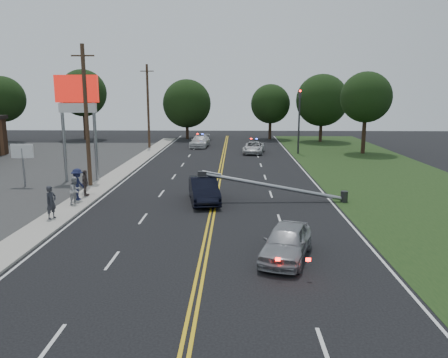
{
  "coord_description": "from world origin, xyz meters",
  "views": [
    {
      "loc": [
        1.31,
        -18.65,
        6.72
      ],
      "look_at": [
        0.63,
        6.64,
        1.7
      ],
      "focal_mm": 35.0,
      "sensor_mm": 36.0,
      "label": 1
    }
  ],
  "objects_px": {
    "emergency_a": "(254,148)",
    "bystander_b": "(75,190)",
    "utility_pole_far": "(148,106)",
    "waiting_sedan": "(286,242)",
    "utility_pole_mid": "(86,116)",
    "small_sign": "(22,155)",
    "fallen_streetlight": "(282,187)",
    "bystander_a": "(51,202)",
    "crashed_sedan": "(204,190)",
    "emergency_b": "(200,141)",
    "pylon_sign": "(77,102)",
    "bystander_d": "(85,183)",
    "traffic_signal": "(299,116)",
    "bystander_c": "(78,184)"
  },
  "relations": [
    {
      "from": "traffic_signal",
      "to": "bystander_d",
      "type": "distance_m",
      "value": 27.25
    },
    {
      "from": "pylon_sign",
      "to": "bystander_b",
      "type": "xyz_separation_m",
      "value": [
        2.21,
        -7.38,
        -5.04
      ]
    },
    {
      "from": "utility_pole_far",
      "to": "utility_pole_mid",
      "type": "bearing_deg",
      "value": -90.0
    },
    {
      "from": "emergency_a",
      "to": "emergency_b",
      "type": "xyz_separation_m",
      "value": [
        -6.51,
        5.6,
        0.09
      ]
    },
    {
      "from": "small_sign",
      "to": "utility_pole_far",
      "type": "xyz_separation_m",
      "value": [
        4.8,
        22.0,
        2.75
      ]
    },
    {
      "from": "utility_pole_far",
      "to": "bystander_b",
      "type": "xyz_separation_m",
      "value": [
        0.91,
        -27.38,
        -4.13
      ]
    },
    {
      "from": "utility_pole_far",
      "to": "small_sign",
      "type": "bearing_deg",
      "value": -102.31
    },
    {
      "from": "small_sign",
      "to": "waiting_sedan",
      "type": "bearing_deg",
      "value": -37.91
    },
    {
      "from": "utility_pole_far",
      "to": "fallen_streetlight",
      "type": "bearing_deg",
      "value": -62.76
    },
    {
      "from": "pylon_sign",
      "to": "traffic_signal",
      "type": "xyz_separation_m",
      "value": [
        18.8,
        16.0,
        -1.79
      ]
    },
    {
      "from": "crashed_sedan",
      "to": "emergency_b",
      "type": "distance_m",
      "value": 28.11
    },
    {
      "from": "bystander_a",
      "to": "traffic_signal",
      "type": "bearing_deg",
      "value": -9.83
    },
    {
      "from": "emergency_b",
      "to": "utility_pole_far",
      "type": "bearing_deg",
      "value": -158.86
    },
    {
      "from": "bystander_c",
      "to": "crashed_sedan",
      "type": "bearing_deg",
      "value": -82.94
    },
    {
      "from": "emergency_a",
      "to": "pylon_sign",
      "type": "bearing_deg",
      "value": -122.6
    },
    {
      "from": "emergency_a",
      "to": "bystander_b",
      "type": "bearing_deg",
      "value": -108.33
    },
    {
      "from": "pylon_sign",
      "to": "emergency_b",
      "type": "bearing_deg",
      "value": 71.35
    },
    {
      "from": "emergency_b",
      "to": "pylon_sign",
      "type": "bearing_deg",
      "value": -103.84
    },
    {
      "from": "traffic_signal",
      "to": "emergency_b",
      "type": "bearing_deg",
      "value": 153.23
    },
    {
      "from": "emergency_b",
      "to": "bystander_c",
      "type": "bearing_deg",
      "value": -96.0
    },
    {
      "from": "bystander_b",
      "to": "bystander_d",
      "type": "relative_size",
      "value": 0.98
    },
    {
      "from": "waiting_sedan",
      "to": "pylon_sign",
      "type": "bearing_deg",
      "value": 149.04
    },
    {
      "from": "utility_pole_mid",
      "to": "bystander_d",
      "type": "distance_m",
      "value": 5.31
    },
    {
      "from": "utility_pole_mid",
      "to": "bystander_c",
      "type": "height_order",
      "value": "utility_pole_mid"
    },
    {
      "from": "utility_pole_mid",
      "to": "fallen_streetlight",
      "type": "bearing_deg",
      "value": -16.64
    },
    {
      "from": "emergency_b",
      "to": "bystander_a",
      "type": "relative_size",
      "value": 2.86
    },
    {
      "from": "crashed_sedan",
      "to": "bystander_c",
      "type": "xyz_separation_m",
      "value": [
        -7.87,
        -0.12,
        0.35
      ]
    },
    {
      "from": "pylon_sign",
      "to": "waiting_sedan",
      "type": "relative_size",
      "value": 1.91
    },
    {
      "from": "waiting_sedan",
      "to": "bystander_a",
      "type": "height_order",
      "value": "bystander_a"
    },
    {
      "from": "utility_pole_far",
      "to": "emergency_b",
      "type": "xyz_separation_m",
      "value": [
        6.05,
        1.77,
        -4.35
      ]
    },
    {
      "from": "pylon_sign",
      "to": "emergency_b",
      "type": "xyz_separation_m",
      "value": [
        7.35,
        21.77,
        -5.26
      ]
    },
    {
      "from": "utility_pole_far",
      "to": "waiting_sedan",
      "type": "height_order",
      "value": "utility_pole_far"
    },
    {
      "from": "small_sign",
      "to": "emergency_a",
      "type": "relative_size",
      "value": 0.67
    },
    {
      "from": "utility_pole_mid",
      "to": "emergency_b",
      "type": "bearing_deg",
      "value": 75.73
    },
    {
      "from": "traffic_signal",
      "to": "crashed_sedan",
      "type": "relative_size",
      "value": 1.51
    },
    {
      "from": "small_sign",
      "to": "traffic_signal",
      "type": "relative_size",
      "value": 0.44
    },
    {
      "from": "small_sign",
      "to": "fallen_streetlight",
      "type": "bearing_deg",
      "value": -12.4
    },
    {
      "from": "fallen_streetlight",
      "to": "bystander_c",
      "type": "relative_size",
      "value": 4.7
    },
    {
      "from": "bystander_a",
      "to": "utility_pole_far",
      "type": "bearing_deg",
      "value": 23.91
    },
    {
      "from": "pylon_sign",
      "to": "bystander_d",
      "type": "relative_size",
      "value": 4.68
    },
    {
      "from": "bystander_d",
      "to": "utility_pole_far",
      "type": "bearing_deg",
      "value": -4.03
    },
    {
      "from": "bystander_a",
      "to": "bystander_b",
      "type": "xyz_separation_m",
      "value": [
        0.17,
        3.09,
        -0.05
      ]
    },
    {
      "from": "waiting_sedan",
      "to": "utility_pole_far",
      "type": "bearing_deg",
      "value": 126.77
    },
    {
      "from": "bystander_b",
      "to": "pylon_sign",
      "type": "bearing_deg",
      "value": 37.92
    },
    {
      "from": "waiting_sedan",
      "to": "utility_pole_mid",
      "type": "bearing_deg",
      "value": 150.17
    },
    {
      "from": "pylon_sign",
      "to": "traffic_signal",
      "type": "bearing_deg",
      "value": 40.39
    },
    {
      "from": "emergency_b",
      "to": "emergency_a",
      "type": "bearing_deg",
      "value": -35.94
    },
    {
      "from": "emergency_b",
      "to": "bystander_c",
      "type": "xyz_separation_m",
      "value": [
        -5.37,
        -28.13,
        0.38
      ]
    },
    {
      "from": "crashed_sedan",
      "to": "bystander_d",
      "type": "distance_m",
      "value": 7.84
    },
    {
      "from": "utility_pole_far",
      "to": "bystander_a",
      "type": "distance_m",
      "value": 30.75
    }
  ]
}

